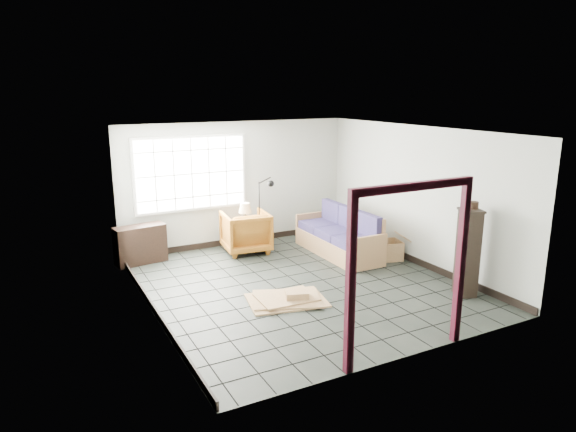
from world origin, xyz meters
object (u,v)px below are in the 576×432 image
futon_sofa (341,237)px  armchair (246,230)px  tall_shelf (468,252)px  side_table (247,227)px

futon_sofa → armchair: 1.94m
armchair → tall_shelf: tall_shelf is taller
futon_sofa → armchair: (-1.64, 1.02, 0.12)m
futon_sofa → tall_shelf: size_ratio=1.49×
side_table → armchair: bearing=-130.6°
futon_sofa → tall_shelf: bearing=-77.1°
side_table → tall_shelf: size_ratio=0.44×
armchair → side_table: (0.07, 0.08, 0.03)m
armchair → tall_shelf: (2.24, -3.74, 0.27)m
futon_sofa → armchair: size_ratio=2.32×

